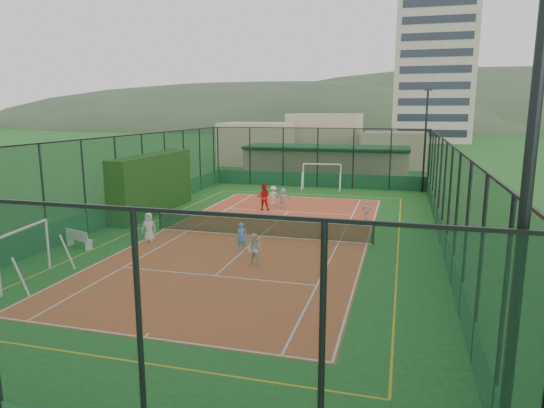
{
  "coord_description": "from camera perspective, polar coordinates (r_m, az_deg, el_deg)",
  "views": [
    {
      "loc": [
        7.01,
        -23.52,
        6.51
      ],
      "look_at": [
        -0.12,
        2.74,
        1.2
      ],
      "focal_mm": 32.0,
      "sensor_mm": 36.0,
      "label": 1
    }
  ],
  "objects": [
    {
      "name": "clubhouse",
      "position": [
        46.33,
        6.42,
        4.86
      ],
      "size": [
        15.2,
        7.2,
        3.15
      ],
      "primitive_type": null,
      "color": "tan",
      "rests_on": "ground"
    },
    {
      "name": "child_near_right",
      "position": [
        20.48,
        -2.06,
        -5.42
      ],
      "size": [
        0.79,
        0.67,
        1.4
      ],
      "primitive_type": "imported",
      "rotation": [
        0.0,
        0.0,
        -0.23
      ],
      "color": "silver",
      "rests_on": "court_slab"
    },
    {
      "name": "child_far_back",
      "position": [
        32.47,
        1.32,
        0.7
      ],
      "size": [
        1.28,
        0.53,
        1.34
      ],
      "primitive_type": "imported",
      "rotation": [
        0.0,
        0.0,
        3.03
      ],
      "color": "silver",
      "rests_on": "court_slab"
    },
    {
      "name": "child_near_mid",
      "position": [
        22.75,
        -3.58,
        -3.85
      ],
      "size": [
        0.57,
        0.48,
        1.32
      ],
      "primitive_type": "imported",
      "rotation": [
        0.0,
        0.0,
        0.39
      ],
      "color": "#5492F0",
      "rests_on": "court_slab"
    },
    {
      "name": "tennis_balls",
      "position": [
        26.33,
        -0.63,
        -3.18
      ],
      "size": [
        4.68,
        1.28,
        0.07
      ],
      "color": "#CCE033",
      "rests_on": "court_slab"
    },
    {
      "name": "white_bench",
      "position": [
        25.02,
        -21.76,
        -3.76
      ],
      "size": [
        1.69,
        0.95,
        0.92
      ],
      "primitive_type": null,
      "rotation": [
        0.0,
        0.0,
        -0.32
      ],
      "color": "white",
      "rests_on": "ground"
    },
    {
      "name": "floodlight_se",
      "position": [
        7.49,
        26.87,
        -8.76
      ],
      "size": [
        0.6,
        0.26,
        8.25
      ],
      "primitive_type": null,
      "color": "black",
      "rests_on": "ground"
    },
    {
      "name": "apartment_tower",
      "position": [
        105.98,
        18.5,
        15.09
      ],
      "size": [
        15.0,
        12.0,
        30.0
      ],
      "primitive_type": "cube",
      "color": "beige",
      "rests_on": "ground"
    },
    {
      "name": "perimeter_fence",
      "position": [
        24.87,
        -1.39,
        1.76
      ],
      "size": [
        18.12,
        34.12,
        5.0
      ],
      "primitive_type": null,
      "color": "#10311D",
      "rests_on": "ground"
    },
    {
      "name": "hedge_left",
      "position": [
        31.76,
        -13.83,
        2.32
      ],
      "size": [
        1.28,
        8.54,
        3.74
      ],
      "primitive_type": "cube",
      "color": "black",
      "rests_on": "ground"
    },
    {
      "name": "futsal_goal_near",
      "position": [
        20.87,
        -27.06,
        -5.4
      ],
      "size": [
        3.32,
        1.42,
        2.08
      ],
      "primitive_type": null,
      "rotation": [
        0.0,
        0.0,
        1.73
      ],
      "color": "white",
      "rests_on": "ground"
    },
    {
      "name": "child_far_right",
      "position": [
        29.26,
        11.1,
        -0.85
      ],
      "size": [
        0.72,
        0.43,
        1.15
      ],
      "primitive_type": "imported",
      "rotation": [
        0.0,
        0.0,
        2.92
      ],
      "color": "silver",
      "rests_on": "court_slab"
    },
    {
      "name": "child_near_left",
      "position": [
        24.97,
        -14.28,
        -2.66
      ],
      "size": [
        0.79,
        0.59,
        1.47
      ],
      "primitive_type": "imported",
      "rotation": [
        0.0,
        0.0,
        0.18
      ],
      "color": "white",
      "rests_on": "court_slab"
    },
    {
      "name": "tennis_net",
      "position": [
        25.27,
        -1.36,
        -2.65
      ],
      "size": [
        11.67,
        0.12,
        1.06
      ],
      "primitive_type": null,
      "color": "black",
      "rests_on": "ground"
    },
    {
      "name": "court_slab",
      "position": [
        25.39,
        -1.36,
        -3.8
      ],
      "size": [
        11.17,
        23.97,
        0.01
      ],
      "primitive_type": "cube",
      "color": "#CA582C",
      "rests_on": "ground"
    },
    {
      "name": "coach",
      "position": [
        31.78,
        -0.99,
        0.84
      ],
      "size": [
        0.95,
        0.8,
        1.74
      ],
      "primitive_type": "imported",
      "rotation": [
        0.0,
        0.0,
        3.32
      ],
      "color": "red",
      "rests_on": "court_slab"
    },
    {
      "name": "futsal_goal_far",
      "position": [
        40.61,
        5.87,
        3.24
      ],
      "size": [
        3.27,
        1.17,
        2.07
      ],
      "primitive_type": null,
      "rotation": [
        0.0,
        0.0,
        0.08
      ],
      "color": "white",
      "rests_on": "ground"
    },
    {
      "name": "distant_hills",
      "position": [
        173.79,
        13.02,
        8.62
      ],
      "size": [
        200.0,
        60.0,
        24.0
      ],
      "primitive_type": null,
      "color": "#384C33",
      "rests_on": "ground"
    },
    {
      "name": "child_far_left",
      "position": [
        33.37,
        0.15,
        0.98
      ],
      "size": [
        0.97,
        0.72,
        1.34
      ],
      "primitive_type": "imported",
      "rotation": [
        0.0,
        0.0,
        3.43
      ],
      "color": "white",
      "rests_on": "court_slab"
    },
    {
      "name": "floodlight_ne",
      "position": [
        40.23,
        17.57,
        7.13
      ],
      "size": [
        0.6,
        0.26,
        8.25
      ],
      "primitive_type": null,
      "color": "black",
      "rests_on": "ground"
    },
    {
      "name": "ground",
      "position": [
        25.4,
        -1.36,
        -3.82
      ],
      "size": [
        300.0,
        300.0,
        0.0
      ],
      "primitive_type": "plane",
      "color": "#1E511B",
      "rests_on": "ground"
    }
  ]
}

